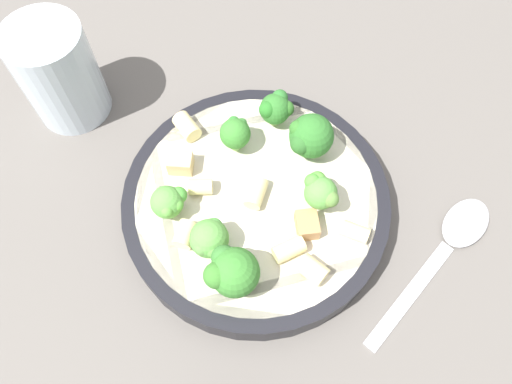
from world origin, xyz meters
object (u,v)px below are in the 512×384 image
object	(u,v)px
broccoli_floret_6	(209,239)
chicken_chunk_1	(307,225)
rigatoni_4	(201,182)
rigatoni_1	(355,232)
rigatoni_6	(185,235)
chicken_chunk_0	(180,163)
spoon	(452,241)
broccoli_floret_2	(232,271)
broccoli_floret_3	(321,190)
rigatoni_2	(289,249)
rigatoni_0	(313,270)
broccoli_floret_1	(235,133)
broccoli_floret_4	(276,108)
rigatoni_5	(187,127)
broccoli_floret_0	(169,202)
broccoli_floret_5	(310,136)
pasta_bowl	(256,203)
drinking_glass	(62,78)
rigatoni_3	(258,198)

from	to	relation	value
broccoli_floret_6	chicken_chunk_1	world-z (taller)	broccoli_floret_6
rigatoni_4	rigatoni_1	bearing A→B (deg)	-101.90
rigatoni_6	chicken_chunk_0	world-z (taller)	same
rigatoni_4	spoon	size ratio (longest dim) A/B	0.13
broccoli_floret_2	rigatoni_1	bearing A→B (deg)	-60.19
broccoli_floret_3	rigatoni_2	bearing A→B (deg)	157.54
rigatoni_1	rigatoni_4	distance (m)	0.14
chicken_chunk_1	spoon	xyz separation A→B (m)	(0.02, -0.13, -0.03)
spoon	rigatoni_0	bearing A→B (deg)	114.10
broccoli_floret_1	broccoli_floret_4	bearing A→B (deg)	-44.72
rigatoni_2	rigatoni_5	size ratio (longest dim) A/B	1.02
broccoli_floret_0	broccoli_floret_5	distance (m)	0.14
broccoli_floret_0	broccoli_floret_3	size ratio (longest dim) A/B	0.88
broccoli_floret_6	chicken_chunk_0	xyz separation A→B (m)	(0.07, 0.04, -0.01)
pasta_bowl	rigatoni_1	xyz separation A→B (m)	(-0.02, -0.09, 0.02)
pasta_bowl	rigatoni_2	size ratio (longest dim) A/B	9.01
broccoli_floret_5	chicken_chunk_0	distance (m)	0.12
rigatoni_0	rigatoni_4	xyz separation A→B (m)	(0.07, 0.10, -0.00)
broccoli_floret_1	drinking_glass	distance (m)	0.18
rigatoni_5	broccoli_floret_5	bearing A→B (deg)	-93.35
broccoli_floret_6	rigatoni_0	size ratio (longest dim) A/B	1.57
broccoli_floret_4	rigatoni_3	world-z (taller)	broccoli_floret_4
broccoli_floret_1	chicken_chunk_0	bearing A→B (deg)	122.46
rigatoni_6	chicken_chunk_0	distance (m)	0.07
spoon	drinking_glass	bearing A→B (deg)	75.16
rigatoni_4	rigatoni_6	world-z (taller)	rigatoni_6
chicken_chunk_1	broccoli_floret_2	bearing A→B (deg)	135.18
rigatoni_3	rigatoni_4	size ratio (longest dim) A/B	1.28
broccoli_floret_6	drinking_glass	distance (m)	0.23
rigatoni_5	rigatoni_6	size ratio (longest dim) A/B	1.22
broccoli_floret_4	rigatoni_5	size ratio (longest dim) A/B	1.35
broccoli_floret_2	drinking_glass	bearing A→B (deg)	48.38
broccoli_floret_6	rigatoni_1	world-z (taller)	broccoli_floret_6
broccoli_floret_1	rigatoni_1	distance (m)	0.14
broccoli_floret_3	broccoli_floret_4	bearing A→B (deg)	30.44
broccoli_floret_6	broccoli_floret_1	bearing A→B (deg)	-3.15
pasta_bowl	rigatoni_6	bearing A→B (deg)	131.07
rigatoni_2	rigatoni_4	size ratio (longest dim) A/B	1.29
rigatoni_6	spoon	size ratio (longest dim) A/B	0.13
broccoli_floret_3	broccoli_floret_4	distance (m)	0.09
pasta_bowl	broccoli_floret_6	world-z (taller)	broccoli_floret_6
rigatoni_6	spoon	distance (m)	0.24
rigatoni_0	chicken_chunk_0	distance (m)	0.15
rigatoni_0	rigatoni_2	size ratio (longest dim) A/B	0.86
rigatoni_3	broccoli_floret_2	bearing A→B (deg)	172.37
broccoli_floret_1	rigatoni_0	distance (m)	0.14
broccoli_floret_4	drinking_glass	bearing A→B (deg)	86.74
rigatoni_5	spoon	distance (m)	0.26
broccoli_floret_2	rigatoni_4	world-z (taller)	broccoli_floret_2
broccoli_floret_0	drinking_glass	world-z (taller)	drinking_glass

